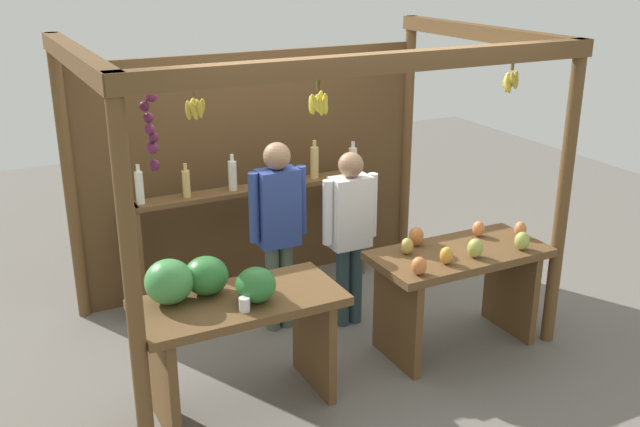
% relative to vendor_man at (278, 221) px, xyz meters
% --- Properties ---
extents(ground_plane, '(12.00, 12.00, 0.00)m').
position_rel_vendor_man_xyz_m(ground_plane, '(0.21, -0.10, -0.93)').
color(ground_plane, slate).
rests_on(ground_plane, ground).
extents(market_stall, '(3.32, 2.20, 2.34)m').
position_rel_vendor_man_xyz_m(market_stall, '(0.20, 0.39, 0.44)').
color(market_stall, brown).
rests_on(market_stall, ground).
extents(fruit_counter_left, '(1.34, 0.67, 1.09)m').
position_rel_vendor_man_xyz_m(fruit_counter_left, '(-0.75, -0.84, -0.22)').
color(fruit_counter_left, brown).
rests_on(fruit_counter_left, ground).
extents(fruit_counter_right, '(1.34, 0.64, 0.95)m').
position_rel_vendor_man_xyz_m(fruit_counter_right, '(1.09, -0.88, -0.33)').
color(fruit_counter_right, brown).
rests_on(fruit_counter_right, ground).
extents(bottle_shelf_unit, '(2.13, 0.22, 1.34)m').
position_rel_vendor_man_xyz_m(bottle_shelf_unit, '(0.09, 0.69, -0.13)').
color(bottle_shelf_unit, brown).
rests_on(bottle_shelf_unit, ground).
extents(vendor_man, '(0.48, 0.21, 1.56)m').
position_rel_vendor_man_xyz_m(vendor_man, '(0.00, 0.00, 0.00)').
color(vendor_man, '#4C5B4B').
rests_on(vendor_man, ground).
extents(vendor_woman, '(0.48, 0.20, 1.46)m').
position_rel_vendor_man_xyz_m(vendor_woman, '(0.54, -0.19, -0.06)').
color(vendor_woman, '#2B4247').
rests_on(vendor_woman, ground).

